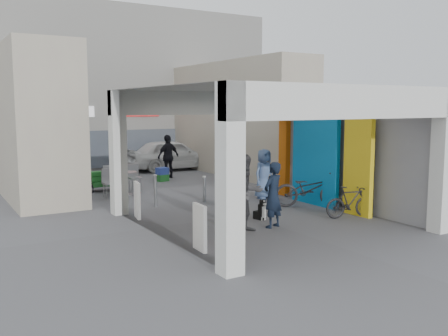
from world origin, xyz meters
TOP-DOWN VIEW (x-y plane):
  - ground at (0.00, 0.00)m, footprint 90.00×90.00m
  - arcade_canopy at (0.54, -0.82)m, footprint 6.40×6.45m
  - far_building at (-0.00, 13.99)m, footprint 18.00×4.08m
  - plaza_bldg_left at (-4.50, 7.50)m, footprint 2.00×9.00m
  - plaza_bldg_right at (4.50, 7.50)m, footprint 2.00×9.00m
  - bollard_left at (-1.71, 2.41)m, footprint 0.09×0.09m
  - bollard_center at (-0.07, 2.30)m, footprint 0.09×0.09m
  - bollard_right at (1.57, 2.45)m, footprint 0.09×0.09m
  - advert_board_near at (-2.75, -2.37)m, footprint 0.13×0.55m
  - advert_board_far at (-2.75, 1.24)m, footprint 0.19×0.56m
  - cafe_set at (-1.90, 5.15)m, footprint 1.61×1.30m
  - produce_stand at (-2.18, 6.10)m, footprint 1.07×0.58m
  - crate_stack at (0.61, 7.13)m, footprint 0.51×0.43m
  - border_collie at (0.05, -0.67)m, footprint 0.22×0.42m
  - man_with_dog at (-0.20, -1.53)m, footprint 0.71×0.57m
  - man_back_turned at (-1.04, -1.55)m, footprint 0.97×0.79m
  - man_elderly at (1.94, 1.85)m, footprint 0.90×0.68m
  - man_crates at (1.20, 7.80)m, footprint 1.17×0.72m
  - bicycle_front at (2.30, -0.00)m, footprint 2.18×1.67m
  - bicycle_rear at (2.30, -1.73)m, footprint 1.53×0.77m
  - white_van at (2.52, 10.25)m, footprint 4.44×1.97m

SIDE VIEW (x-z plane):
  - ground at x=0.00m, z-range 0.00..0.00m
  - border_collie at x=0.05m, z-range -0.06..0.53m
  - produce_stand at x=-2.18m, z-range -0.07..0.63m
  - crate_stack at x=0.61m, z-range 0.00..0.56m
  - cafe_set at x=-1.90m, z-range -0.14..0.83m
  - bollard_center at x=-0.07m, z-range 0.00..0.83m
  - bollard_right at x=1.57m, z-range 0.00..0.83m
  - bicycle_rear at x=2.30m, z-range 0.00..0.88m
  - bollard_left at x=-1.71m, z-range 0.00..0.97m
  - advert_board_near at x=-2.75m, z-range 0.01..1.01m
  - advert_board_far at x=-2.75m, z-range 0.01..1.01m
  - bicycle_front at x=2.30m, z-range 0.00..1.10m
  - white_van at x=2.52m, z-range 0.00..1.48m
  - man_elderly at x=1.94m, z-range 0.00..1.65m
  - man_with_dog at x=-0.20m, z-range 0.00..1.67m
  - man_crates at x=1.20m, z-range 0.00..1.85m
  - man_back_turned at x=-1.04m, z-range 0.00..1.91m
  - arcade_canopy at x=0.54m, z-range -0.90..5.50m
  - plaza_bldg_left at x=-4.50m, z-range 0.00..5.00m
  - plaza_bldg_right at x=4.50m, z-range 0.00..5.00m
  - far_building at x=0.00m, z-range -0.01..7.99m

